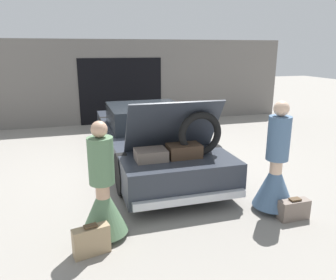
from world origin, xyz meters
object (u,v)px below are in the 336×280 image
at_px(person_right, 275,173).
at_px(suitcase_beside_left_person, 91,241).
at_px(car, 150,137).
at_px(suitcase_beside_right_person, 294,210).
at_px(person_left, 103,198).

bearing_deg(person_right, suitcase_beside_left_person, 85.52).
bearing_deg(car, suitcase_beside_left_person, -114.95).
relative_size(person_right, suitcase_beside_right_person, 3.72).
xyz_separation_m(person_left, suitcase_beside_left_person, (-0.20, -0.37, -0.38)).
distance_m(person_right, suitcase_beside_left_person, 2.91).
xyz_separation_m(car, suitcase_beside_left_person, (-1.52, -3.28, -0.38)).
xyz_separation_m(person_left, suitcase_beside_right_person, (2.79, -0.33, -0.42)).
distance_m(car, person_left, 3.19).
xyz_separation_m(person_left, person_right, (2.65, 0.01, 0.05)).
bearing_deg(suitcase_beside_right_person, person_right, 112.16).
bearing_deg(suitcase_beside_left_person, person_left, 61.77).
relative_size(car, person_left, 3.35).
bearing_deg(person_left, suitcase_beside_right_person, 77.41).
xyz_separation_m(car, person_right, (1.32, -2.89, 0.06)).
distance_m(person_right, suitcase_beside_right_person, 0.60).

